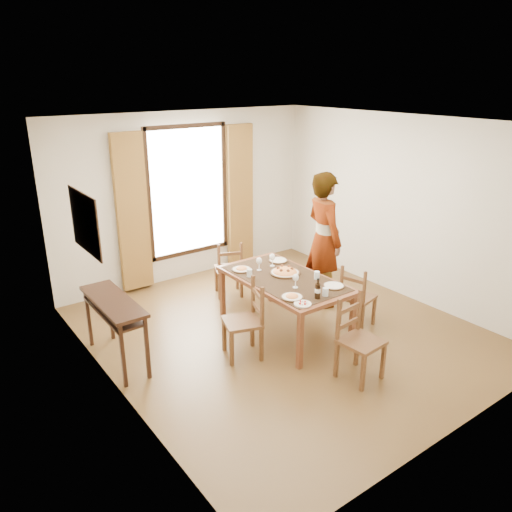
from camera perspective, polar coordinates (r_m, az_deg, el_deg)
ground at (r=6.72m, az=3.05°, el=-8.59°), size 5.00×5.00×0.00m
room_shell at (r=6.22m, az=2.53°, el=4.42°), size 4.60×5.10×2.74m
console_table at (r=5.99m, az=-15.97°, el=-5.81°), size 0.38×1.20×0.80m
dining_table at (r=6.45m, az=3.24°, el=-3.04°), size 0.97×1.76×0.76m
chair_west at (r=5.98m, az=-1.26°, el=-7.59°), size 0.53×0.53×0.95m
chair_north at (r=7.60m, az=-3.13°, el=-1.63°), size 0.51×0.51×0.89m
chair_south at (r=5.70m, az=11.64°, el=-9.52°), size 0.46×0.46×0.96m
chair_east at (r=6.80m, az=11.45°, el=-4.77°), size 0.47×0.47×0.88m
man at (r=7.22m, az=7.75°, el=1.86°), size 0.90×0.75×1.97m
plate_sw at (r=5.86m, az=4.14°, el=-4.56°), size 0.27×0.27×0.05m
plate_se at (r=6.22m, az=8.88°, el=-3.25°), size 0.27×0.27×0.05m
plate_nw at (r=6.65m, az=-1.67°, el=-1.41°), size 0.27×0.27×0.05m
plate_ne at (r=6.97m, az=2.54°, el=-0.39°), size 0.27×0.27×0.05m
pasta_platter at (r=6.53m, az=3.33°, el=-1.63°), size 0.40×0.40×0.10m
caprese_plate at (r=5.71m, az=5.36°, el=-5.37°), size 0.20×0.20×0.04m
wine_glass_a at (r=6.11m, az=4.54°, el=-2.84°), size 0.08×0.08×0.18m
wine_glass_b at (r=6.77m, az=1.88°, el=-0.45°), size 0.08×0.08×0.18m
wine_glass_c at (r=6.62m, az=0.37°, el=-0.90°), size 0.08×0.08×0.18m
tumbler_a at (r=6.41m, az=6.96°, el=-2.19°), size 0.07×0.07×0.10m
tumbler_b at (r=6.44m, az=-0.75°, el=-1.94°), size 0.07×0.07×0.10m
tumbler_c at (r=5.94m, az=7.95°, el=-4.09°), size 0.07×0.07×0.10m
wine_bottle at (r=5.84m, az=7.08°, el=-3.70°), size 0.07×0.07×0.25m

